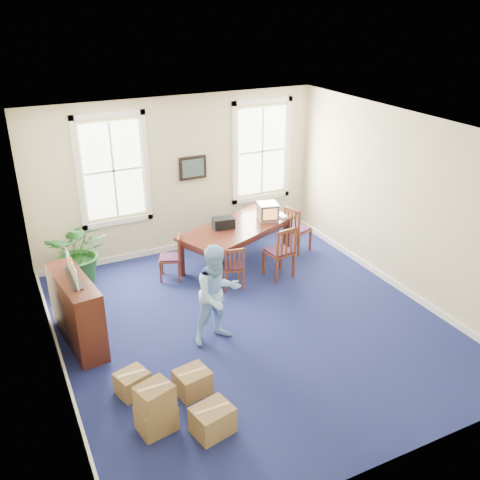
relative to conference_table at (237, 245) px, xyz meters
name	(u,v)px	position (x,y,z in m)	size (l,w,h in m)	color
floor	(250,324)	(-0.75, -2.07, -0.41)	(6.50, 6.50, 0.00)	navy
ceiling	(252,131)	(-0.75, -2.07, 2.79)	(6.50, 6.50, 0.00)	white
wall_back	(178,176)	(-0.75, 1.18, 1.19)	(6.50, 6.50, 0.00)	beige
wall_front	(395,351)	(-0.75, -5.32, 1.19)	(6.50, 6.50, 0.00)	beige
wall_left	(46,276)	(-3.75, -2.07, 1.19)	(6.50, 6.50, 0.00)	beige
wall_right	(404,204)	(2.25, -2.07, 1.19)	(6.50, 6.50, 0.00)	beige
baseboard_back	(182,246)	(-0.75, 1.15, -0.35)	(6.00, 0.04, 0.12)	white
baseboard_left	(65,371)	(-3.72, -2.07, -0.35)	(0.04, 6.50, 0.12)	white
baseboard_right	(392,282)	(2.22, -2.07, -0.35)	(0.04, 6.50, 0.12)	white
window_left	(113,171)	(-2.05, 1.16, 1.49)	(1.40, 0.12, 2.20)	white
window_right	(262,151)	(1.15, 1.16, 1.49)	(1.40, 0.12, 2.20)	white
wall_picture	(193,168)	(-0.45, 1.13, 1.34)	(0.58, 0.06, 0.48)	black
conference_table	(237,245)	(0.00, 0.00, 0.00)	(2.38, 1.08, 0.81)	#491D14
crt_tv	(268,211)	(0.70, 0.05, 0.58)	(0.38, 0.41, 0.34)	#B7B7BC
game_console	(283,217)	(1.03, 0.00, 0.43)	(0.14, 0.18, 0.05)	white
equipment_bag	(223,223)	(-0.27, 0.05, 0.51)	(0.41, 0.26, 0.20)	black
chair_near_left	(233,266)	(-0.49, -0.81, 0.02)	(0.38, 0.38, 0.85)	maroon
chair_near_right	(279,251)	(0.49, -0.81, 0.12)	(0.47, 0.47, 1.05)	maroon
chair_end_left	(170,257)	(-1.41, 0.00, 0.03)	(0.40, 0.40, 0.88)	maroon
chair_end_right	(298,229)	(1.41, 0.00, 0.09)	(0.44, 0.44, 0.99)	maroon
man	(218,295)	(-1.40, -2.23, 0.40)	(0.79, 0.61, 1.61)	#94C9FF
credenza	(77,310)	(-3.36, -1.36, 0.17)	(0.42, 1.46, 1.15)	#491D14
brochure_rack	(72,266)	(-3.34, -1.36, 0.92)	(0.14, 0.78, 0.34)	#99999E
potted_plant	(80,252)	(-2.94, 0.59, 0.22)	(1.12, 0.98, 1.25)	#1B4D1B
cardboard_boxes	(167,398)	(-2.69, -3.56, -0.06)	(1.21, 1.21, 0.69)	olive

